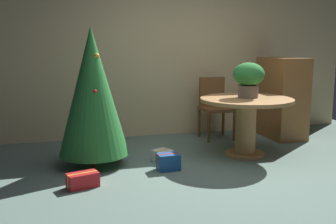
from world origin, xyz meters
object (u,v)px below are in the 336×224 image
at_px(round_dining_table, 246,115).
at_px(holiday_tree, 93,92).
at_px(gift_box_red, 83,180).
at_px(wooden_chair_far, 215,104).
at_px(gift_box_cream, 162,156).
at_px(wooden_cabinet, 282,98).
at_px(gift_box_blue, 168,162).
at_px(flower_vase, 249,77).

distance_m(round_dining_table, holiday_tree, 1.98).
bearing_deg(round_dining_table, gift_box_red, -163.83).
distance_m(wooden_chair_far, gift_box_red, 2.75).
bearing_deg(gift_box_red, gift_box_cream, 33.06).
bearing_deg(wooden_cabinet, gift_box_blue, -152.47).
xyz_separation_m(flower_vase, gift_box_blue, (-1.18, -0.36, -0.93)).
bearing_deg(wooden_cabinet, holiday_tree, -166.81).
bearing_deg(gift_box_cream, wooden_cabinet, 19.78).
bearing_deg(gift_box_blue, gift_box_cream, 86.15).
height_order(round_dining_table, gift_box_cream, round_dining_table).
relative_size(holiday_tree, wooden_cabinet, 1.33).
xyz_separation_m(round_dining_table, flower_vase, (0.04, 0.05, 0.49)).
relative_size(flower_vase, gift_box_cream, 1.58).
xyz_separation_m(round_dining_table, gift_box_blue, (-1.14, -0.31, -0.44)).
distance_m(wooden_chair_far, holiday_tree, 2.19).
xyz_separation_m(round_dining_table, wooden_chair_far, (0.00, 1.06, -0.01)).
relative_size(gift_box_red, gift_box_blue, 1.34).
xyz_separation_m(gift_box_red, wooden_cabinet, (3.16, 1.44, 0.55)).
distance_m(holiday_tree, gift_box_blue, 1.22).
bearing_deg(gift_box_red, holiday_tree, 75.63).
relative_size(round_dining_table, gift_box_red, 3.45).
bearing_deg(wooden_chair_far, gift_box_cream, -137.70).
bearing_deg(wooden_cabinet, gift_box_cream, -160.22).
xyz_separation_m(wooden_chair_far, holiday_tree, (-1.95, -0.94, 0.37)).
bearing_deg(round_dining_table, gift_box_cream, 177.59).
relative_size(wooden_chair_far, gift_box_blue, 3.66).
distance_m(round_dining_table, gift_box_blue, 1.26).
relative_size(flower_vase, holiday_tree, 0.27).
xyz_separation_m(holiday_tree, gift_box_red, (-0.19, -0.74, -0.82)).
distance_m(wooden_chair_far, gift_box_blue, 1.83).
bearing_deg(holiday_tree, gift_box_cream, -4.99).
distance_m(flower_vase, wooden_chair_far, 1.13).
height_order(gift_box_blue, gift_box_cream, gift_box_blue).
distance_m(round_dining_table, wooden_cabinet, 1.31).
distance_m(wooden_chair_far, wooden_cabinet, 1.06).
distance_m(flower_vase, gift_box_cream, 1.50).
bearing_deg(gift_box_cream, round_dining_table, -2.41).
distance_m(flower_vase, gift_box_blue, 1.55).
distance_m(flower_vase, gift_box_red, 2.47).
bearing_deg(round_dining_table, holiday_tree, 176.49).
height_order(flower_vase, holiday_tree, holiday_tree).
bearing_deg(wooden_chair_far, wooden_cabinet, -13.32).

